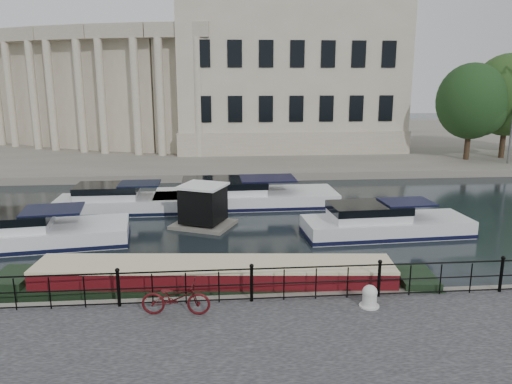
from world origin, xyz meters
TOP-DOWN VIEW (x-y plane):
  - ground_plane at (0.00, 0.00)m, footprint 160.00×160.00m
  - far_bank at (0.00, 39.00)m, footprint 120.00×42.00m
  - railing at (0.00, -2.25)m, footprint 24.14×0.14m
  - civic_building at (-1.00, 34.71)m, footprint 53.55×31.84m
  - bicycle at (-2.25, -2.94)m, footprint 2.05×0.89m
  - mooring_bollard at (3.50, -2.92)m, footprint 0.61×0.61m
  - narrowboat at (-1.13, -0.59)m, footprint 15.14×3.30m
  - harbour_hut at (-1.65, 7.56)m, footprint 3.51×3.28m
  - cabin_cruisers at (-2.07, 8.54)m, footprint 24.55×9.86m

SIDE VIEW (x-z plane):
  - ground_plane at x=0.00m, z-range 0.00..0.00m
  - far_bank at x=0.00m, z-range 0.00..0.55m
  - narrowboat at x=-1.13m, z-range -0.41..1.14m
  - cabin_cruisers at x=-2.07m, z-range -0.63..1.36m
  - mooring_bollard at x=3.50m, z-range 0.53..1.21m
  - harbour_hut at x=-1.65m, z-range -0.13..2.04m
  - bicycle at x=-2.25m, z-range 0.55..1.60m
  - railing at x=0.00m, z-range 0.59..1.81m
  - civic_building at x=-1.00m, z-range -1.39..15.46m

